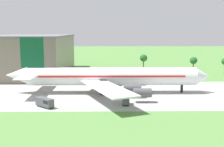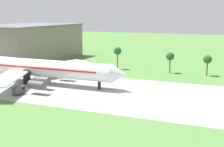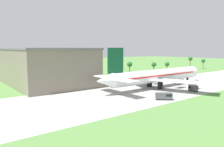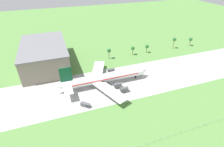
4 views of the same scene
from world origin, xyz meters
TOP-DOWN VIEW (x-y plane):
  - ground_plane at (0.00, 0.00)m, footprint 600.00×600.00m
  - taxiway_strip at (0.00, 0.00)m, footprint 320.00×44.00m
  - jet_airliner at (-36.61, 1.42)m, footprint 71.59×58.26m
  - baggage_tug at (-31.39, -15.00)m, footprint 2.40×4.11m
  - terminal_building at (-75.71, 47.74)m, footprint 36.72×61.20m
  - palm_tree_row at (26.80, 40.27)m, footprint 97.37×3.60m

SIDE VIEW (x-z plane):
  - ground_plane at x=0.00m, z-range 0.00..0.00m
  - taxiway_strip at x=0.00m, z-range 0.00..0.02m
  - baggage_tug at x=-31.39m, z-range 0.10..2.79m
  - jet_airliner at x=-36.61m, z-range -3.96..15.55m
  - palm_tree_row at x=26.80m, z-range 1.89..13.93m
  - terminal_building at x=-75.71m, z-range 0.02..19.48m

